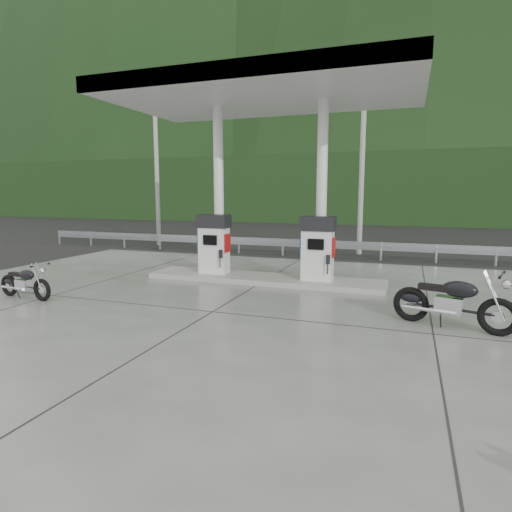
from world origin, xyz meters
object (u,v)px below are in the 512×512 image
(gas_pump_right, at_px, (318,249))
(motorcycle_right, at_px, (453,302))
(motorcycle_left, at_px, (25,283))
(gas_pump_left, at_px, (214,244))

(gas_pump_right, distance_m, motorcycle_right, 4.42)
(gas_pump_right, height_order, motorcycle_left, gas_pump_right)
(gas_pump_left, height_order, motorcycle_right, gas_pump_left)
(gas_pump_right, xyz_separation_m, motorcycle_left, (-6.51, -3.93, -0.66))
(motorcycle_left, bearing_deg, gas_pump_left, 55.63)
(motorcycle_left, bearing_deg, motorcycle_right, 11.42)
(gas_pump_left, relative_size, gas_pump_right, 1.00)
(motorcycle_left, xyz_separation_m, motorcycle_right, (9.75, 0.97, 0.11))
(gas_pump_left, height_order, motorcycle_left, gas_pump_left)
(gas_pump_left, bearing_deg, motorcycle_left, -130.10)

